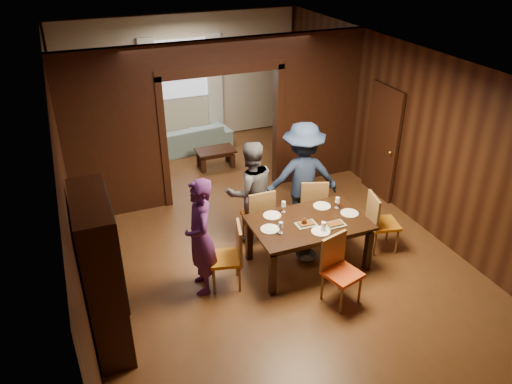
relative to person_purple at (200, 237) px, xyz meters
name	(u,v)px	position (x,y,z in m)	size (l,w,h in m)	color
floor	(255,235)	(1.19, 0.98, -0.86)	(9.00, 9.00, 0.00)	#543217
ceiling	(255,61)	(1.19, 0.98, 2.04)	(5.50, 9.00, 0.02)	silver
room_walls	(217,113)	(1.19, 2.86, 0.65)	(5.52, 9.01, 2.90)	black
person_purple	(200,237)	(0.00, 0.00, 0.00)	(0.63, 0.41, 1.72)	#522161
person_grey	(250,192)	(1.09, 0.95, -0.01)	(0.83, 0.64, 1.70)	#504F55
person_navy	(302,177)	(2.00, 0.94, 0.08)	(1.22, 0.70, 1.88)	#1A2642
sofa	(187,138)	(1.06, 4.83, -0.57)	(1.98, 0.77, 0.58)	#86ACB0
serving_bowl	(309,215)	(1.68, 0.06, -0.06)	(0.32, 0.32, 0.08)	black
dining_table	(308,243)	(1.63, -0.05, -0.48)	(1.70, 1.06, 0.76)	black
coffee_table	(216,158)	(1.39, 3.73, -0.66)	(0.80, 0.50, 0.40)	black
chair_left	(225,257)	(0.33, -0.05, -0.37)	(0.44, 0.44, 0.97)	#C37012
chair_right	(384,222)	(2.91, -0.12, -0.37)	(0.44, 0.44, 0.97)	#C76D12
chair_far_l	(257,214)	(1.17, 0.84, -0.37)	(0.44, 0.44, 0.97)	#D66114
chair_far_r	(312,203)	(2.15, 0.84, -0.37)	(0.44, 0.44, 0.97)	orange
chair_near	(343,272)	(1.67, -0.97, -0.37)	(0.44, 0.44, 0.97)	#EE4916
hutch	(102,274)	(-1.34, -0.52, 0.14)	(0.40, 1.20, 2.00)	black
door_right	(382,142)	(3.89, 1.48, 0.19)	(0.06, 0.90, 2.10)	black
window_far	(181,69)	(1.19, 5.42, 0.84)	(1.20, 0.03, 1.30)	silver
curtain_left	(150,93)	(0.44, 5.38, 0.39)	(0.35, 0.06, 2.40)	white
curtain_right	(215,86)	(1.94, 5.38, 0.39)	(0.35, 0.06, 2.40)	white
plate_left	(270,229)	(1.01, -0.04, -0.09)	(0.27, 0.27, 0.01)	silver
plate_far_l	(272,215)	(1.19, 0.30, -0.09)	(0.27, 0.27, 0.01)	white
plate_far_r	(322,206)	(2.01, 0.27, -0.09)	(0.27, 0.27, 0.01)	white
plate_right	(349,213)	(2.29, -0.08, -0.09)	(0.27, 0.27, 0.01)	silver
plate_near	(321,231)	(1.65, -0.36, -0.09)	(0.27, 0.27, 0.01)	white
platter_a	(306,224)	(1.54, -0.12, -0.08)	(0.30, 0.20, 0.04)	gray
platter_b	(335,224)	(1.92, -0.28, -0.08)	(0.30, 0.20, 0.04)	gray
wineglass_left	(281,228)	(1.11, -0.18, -0.01)	(0.08, 0.08, 0.18)	white
wineglass_far	(284,207)	(1.39, 0.33, -0.01)	(0.08, 0.08, 0.18)	silver
wineglass_right	(337,203)	(2.20, 0.14, -0.01)	(0.08, 0.08, 0.18)	silver
tumbler	(323,227)	(1.70, -0.35, -0.03)	(0.07, 0.07, 0.14)	silver
condiment_jar	(304,222)	(1.51, -0.11, -0.04)	(0.08, 0.08, 0.11)	#452510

